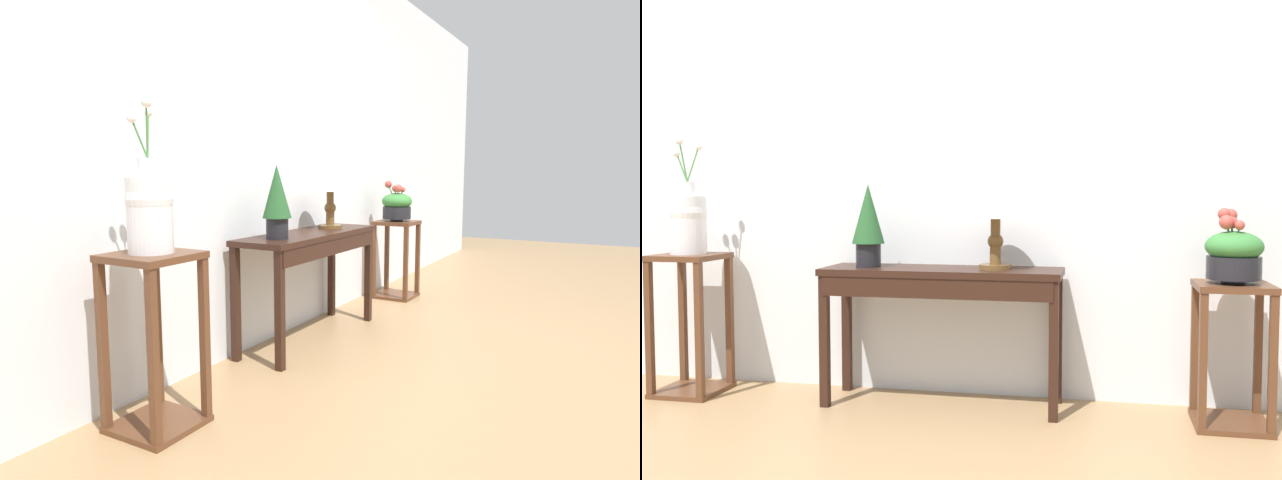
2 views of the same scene
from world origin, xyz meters
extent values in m
cube|color=silver|center=(0.00, 1.32, 1.40)|extent=(9.00, 0.10, 2.80)
cube|color=black|center=(-0.12, 1.04, 0.70)|extent=(1.24, 0.38, 0.03)
cube|color=black|center=(-0.12, 0.88, 0.64)|extent=(1.17, 0.03, 0.10)
cube|color=black|center=(-0.71, 0.89, 0.34)|extent=(0.04, 0.04, 0.69)
cube|color=black|center=(0.46, 0.89, 0.34)|extent=(0.05, 0.04, 0.69)
cube|color=black|center=(-0.71, 1.20, 0.34)|extent=(0.04, 0.04, 0.69)
cube|color=black|center=(0.46, 1.20, 0.34)|extent=(0.05, 0.04, 0.69)
cylinder|color=brown|center=(0.15, 1.04, 0.73)|extent=(0.17, 0.17, 0.02)
cylinder|color=brown|center=(0.15, 1.04, 0.80)|extent=(0.06, 0.06, 0.12)
sphere|color=brown|center=(0.15, 1.04, 0.86)|extent=(0.08, 0.08, 0.08)
cylinder|color=brown|center=(0.15, 1.04, 0.92)|extent=(0.05, 0.05, 0.12)
cone|color=beige|center=(0.15, 1.04, 1.09)|extent=(0.28, 0.28, 0.22)
cylinder|color=black|center=(-0.52, 1.03, 0.78)|extent=(0.13, 0.13, 0.12)
cone|color=#235128|center=(-0.52, 1.03, 1.00)|extent=(0.17, 0.17, 0.31)
cube|color=#56331E|center=(-1.54, 0.98, 0.76)|extent=(0.34, 0.34, 0.03)
cube|color=#56331E|center=(-1.54, 0.98, 0.01)|extent=(0.34, 0.34, 0.03)
cube|color=#56331E|center=(-1.69, 0.83, 0.39)|extent=(0.04, 0.03, 0.72)
cube|color=#56331E|center=(-1.39, 0.83, 0.39)|extent=(0.04, 0.03, 0.72)
cube|color=#56331E|center=(-1.69, 1.13, 0.39)|extent=(0.04, 0.04, 0.72)
cube|color=#56331E|center=(-1.39, 1.13, 0.39)|extent=(0.04, 0.04, 0.72)
cylinder|color=silver|center=(-1.54, 0.98, 0.93)|extent=(0.19, 0.19, 0.32)
sphere|color=silver|center=(-1.54, 0.98, 1.00)|extent=(0.20, 0.20, 0.20)
cylinder|color=silver|center=(-1.54, 0.98, 1.13)|extent=(0.09, 0.09, 0.08)
cylinder|color=#478442|center=(-1.55, 0.96, 1.28)|extent=(0.03, 0.04, 0.22)
sphere|color=white|center=(-1.56, 0.95, 1.39)|extent=(0.04, 0.04, 0.04)
cylinder|color=#478442|center=(-1.57, 0.98, 1.25)|extent=(0.08, 0.02, 0.16)
sphere|color=white|center=(-1.61, 0.99, 1.33)|extent=(0.04, 0.04, 0.04)
cylinder|color=#478442|center=(-1.51, 1.00, 1.27)|extent=(0.06, 0.05, 0.19)
sphere|color=white|center=(-1.49, 1.02, 1.36)|extent=(0.04, 0.04, 0.04)
cube|color=#56331E|center=(1.29, 1.00, 0.67)|extent=(0.34, 0.34, 0.03)
cube|color=#56331E|center=(1.29, 1.00, 0.01)|extent=(0.34, 0.34, 0.03)
cube|color=#56331E|center=(1.14, 0.85, 0.34)|extent=(0.04, 0.03, 0.62)
cube|color=#56331E|center=(1.44, 0.85, 0.34)|extent=(0.04, 0.03, 0.62)
cube|color=#56331E|center=(1.14, 1.15, 0.34)|extent=(0.04, 0.04, 0.62)
cube|color=#56331E|center=(1.44, 1.15, 0.34)|extent=(0.04, 0.04, 0.62)
cylinder|color=black|center=(1.29, 1.00, 0.69)|extent=(0.11, 0.11, 0.02)
cylinder|color=black|center=(1.29, 1.00, 0.76)|extent=(0.25, 0.25, 0.11)
ellipsoid|color=#387A38|center=(1.29, 1.00, 0.86)|extent=(0.26, 0.26, 0.14)
cylinder|color=#387A38|center=(1.29, 1.04, 0.91)|extent=(0.01, 0.09, 0.19)
sphere|color=#B7473D|center=(1.28, 1.08, 1.00)|extent=(0.06, 0.06, 0.06)
cylinder|color=#387A38|center=(1.27, 1.03, 0.91)|extent=(0.05, 0.08, 0.20)
sphere|color=#B7473D|center=(1.25, 1.07, 1.01)|extent=(0.06, 0.06, 0.06)
cylinder|color=#387A38|center=(1.30, 0.98, 0.88)|extent=(0.02, 0.06, 0.15)
sphere|color=#B7473D|center=(1.30, 0.95, 0.96)|extent=(0.05, 0.05, 0.05)
cylinder|color=#387A38|center=(1.27, 0.99, 0.89)|extent=(0.05, 0.04, 0.16)
sphere|color=#B7473D|center=(1.25, 0.97, 0.97)|extent=(0.07, 0.07, 0.07)
cylinder|color=#387A38|center=(1.28, 1.01, 0.89)|extent=(0.02, 0.02, 0.16)
sphere|color=#B7473D|center=(1.28, 1.01, 0.97)|extent=(0.06, 0.06, 0.06)
camera|label=1|loc=(-3.13, -0.75, 1.12)|focal=30.23mm
camera|label=2|loc=(0.68, -2.35, 1.08)|focal=38.04mm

